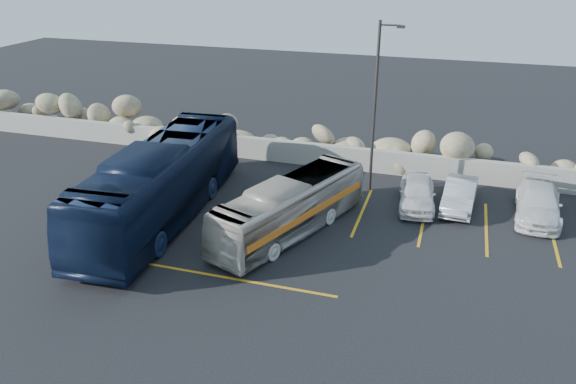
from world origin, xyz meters
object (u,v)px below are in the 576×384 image
(lamppost, at_px, (376,104))
(vintage_bus, at_px, (291,207))
(car_b, at_px, (460,195))
(car_a, at_px, (417,193))
(tour_coach, at_px, (162,182))
(car_c, at_px, (538,203))

(lamppost, xyz_separation_m, vintage_bus, (-2.47, -5.28, -3.14))
(car_b, bearing_deg, car_a, -162.50)
(vintage_bus, relative_size, car_a, 2.13)
(car_a, xyz_separation_m, car_b, (1.85, 0.44, -0.04))
(car_a, bearing_deg, lamppost, 147.26)
(tour_coach, height_order, car_b, tour_coach)
(tour_coach, bearing_deg, lamppost, 30.85)
(vintage_bus, height_order, car_a, vintage_bus)
(car_a, xyz_separation_m, car_c, (5.15, 0.47, -0.02))
(car_b, xyz_separation_m, car_c, (3.30, 0.03, 0.02))
(lamppost, relative_size, car_b, 2.09)
(lamppost, distance_m, car_c, 8.31)
(tour_coach, bearing_deg, car_c, 13.85)
(car_a, relative_size, car_c, 0.87)
(lamppost, distance_m, car_a, 4.45)
(vintage_bus, distance_m, car_c, 10.92)
(lamppost, bearing_deg, vintage_bus, -115.05)
(car_a, height_order, car_c, car_a)
(vintage_bus, height_order, tour_coach, tour_coach)
(vintage_bus, height_order, car_b, vintage_bus)
(car_b, relative_size, car_c, 0.85)
(vintage_bus, xyz_separation_m, car_c, (9.91, 4.57, -0.51))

